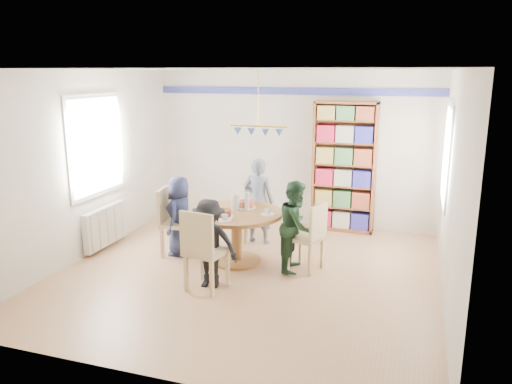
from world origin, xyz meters
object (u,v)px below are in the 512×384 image
at_px(radiator, 106,226).
at_px(person_near, 209,244).
at_px(dining_table, 237,225).
at_px(chair_left, 171,218).
at_px(bookshelf, 344,168).
at_px(chair_near, 203,247).
at_px(person_far, 258,201).
at_px(chair_right, 311,234).
at_px(chair_far, 256,209).
at_px(person_left, 180,216).
at_px(person_right, 296,226).

relative_size(radiator, person_near, 0.87).
xyz_separation_m(dining_table, chair_left, (-1.03, -0.00, 0.00)).
xyz_separation_m(chair_left, bookshelf, (2.24, 1.98, 0.53)).
xyz_separation_m(chair_near, person_far, (0.09, 1.97, 0.11)).
xyz_separation_m(chair_left, chair_right, (2.10, 0.02, -0.03)).
height_order(dining_table, chair_near, chair_near).
bearing_deg(chair_far, person_left, -130.06).
bearing_deg(chair_near, bookshelf, 67.37).
height_order(dining_table, chair_far, chair_far).
distance_m(chair_right, chair_far, 1.54).
height_order(dining_table, person_right, person_right).
relative_size(person_left, bookshelf, 0.54).
height_order(chair_left, person_near, person_near).
relative_size(chair_left, chair_right, 1.05).
bearing_deg(radiator, chair_near, -25.44).
bearing_deg(person_right, radiator, 88.51).
height_order(dining_table, person_near, person_near).
bearing_deg(bookshelf, chair_near, -112.63).
bearing_deg(chair_far, chair_near, -89.97).
bearing_deg(person_far, chair_near, 90.57).
distance_m(person_left, bookshelf, 2.91).
distance_m(person_far, bookshelf, 1.64).
xyz_separation_m(chair_near, person_right, (0.92, 1.06, 0.05)).
bearing_deg(person_right, bookshelf, -12.56).
relative_size(radiator, person_far, 0.73).
xyz_separation_m(chair_left, person_left, (0.11, 0.05, 0.04)).
xyz_separation_m(dining_table, chair_near, (-0.06, -1.05, 0.02)).
bearing_deg(person_near, person_left, 130.20).
bearing_deg(bookshelf, person_right, -99.83).
xyz_separation_m(chair_far, chair_near, (0.00, -2.12, 0.07)).
height_order(chair_right, person_near, person_near).
relative_size(person_left, person_right, 0.95).
distance_m(chair_far, person_right, 1.41).
bearing_deg(radiator, person_far, 24.27).
relative_size(person_near, bookshelf, 0.52).
xyz_separation_m(person_far, bookshelf, (1.18, 1.06, 0.40)).
bearing_deg(chair_near, person_right, 48.90).
relative_size(chair_right, chair_near, 0.92).
relative_size(radiator, person_left, 0.84).
distance_m(chair_near, bookshelf, 3.32).
distance_m(person_far, person_near, 1.81).
bearing_deg(person_far, person_near, 90.94).
relative_size(chair_right, bookshelf, 0.44).
distance_m(dining_table, chair_right, 1.07).
bearing_deg(chair_far, dining_table, -86.85).
bearing_deg(bookshelf, person_left, -137.71).
height_order(person_far, bookshelf, bookshelf).
bearing_deg(dining_table, chair_far, 93.15).
relative_size(radiator, dining_table, 0.77).
relative_size(person_far, person_near, 1.20).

